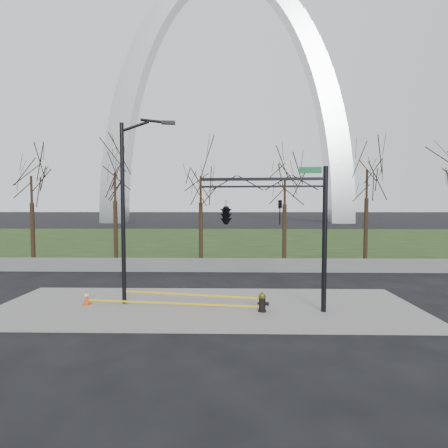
{
  "coord_description": "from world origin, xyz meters",
  "views": [
    {
      "loc": [
        1.04,
        -14.36,
        4.39
      ],
      "look_at": [
        0.72,
        2.0,
        3.53
      ],
      "focal_mm": 26.96,
      "sensor_mm": 36.0,
      "label": 1
    }
  ],
  "objects_px": {
    "traffic_cone": "(87,298)",
    "street_light": "(128,199)",
    "traffic_signal_mast": "(245,212)",
    "fire_hydrant": "(262,302)"
  },
  "relations": [
    {
      "from": "fire_hydrant",
      "to": "street_light",
      "type": "xyz_separation_m",
      "value": [
        -5.79,
        1.12,
        4.22
      ]
    },
    {
      "from": "traffic_cone",
      "to": "traffic_signal_mast",
      "type": "height_order",
      "value": "traffic_signal_mast"
    },
    {
      "from": "traffic_cone",
      "to": "traffic_signal_mast",
      "type": "bearing_deg",
      "value": -4.88
    },
    {
      "from": "fire_hydrant",
      "to": "street_light",
      "type": "bearing_deg",
      "value": -170.81
    },
    {
      "from": "traffic_signal_mast",
      "to": "street_light",
      "type": "bearing_deg",
      "value": 174.13
    },
    {
      "from": "traffic_cone",
      "to": "street_light",
      "type": "bearing_deg",
      "value": 7.99
    },
    {
      "from": "street_light",
      "to": "traffic_signal_mast",
      "type": "distance_m",
      "value": 5.16
    },
    {
      "from": "fire_hydrant",
      "to": "traffic_cone",
      "type": "distance_m",
      "value": 7.65
    },
    {
      "from": "traffic_signal_mast",
      "to": "fire_hydrant",
      "type": "bearing_deg",
      "value": -17.58
    },
    {
      "from": "fire_hydrant",
      "to": "traffic_signal_mast",
      "type": "height_order",
      "value": "traffic_signal_mast"
    }
  ]
}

